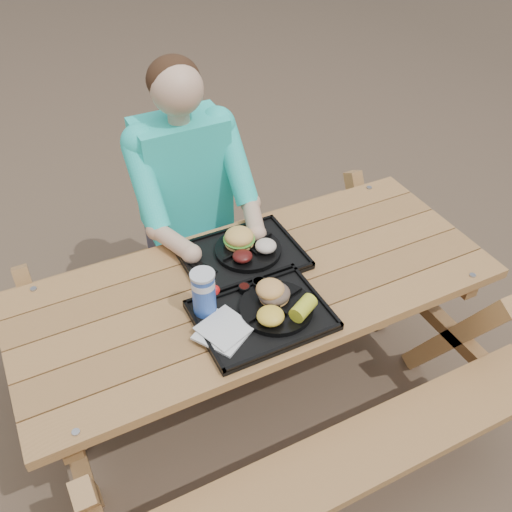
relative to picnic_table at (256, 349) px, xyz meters
name	(u,v)px	position (x,y,z in m)	size (l,w,h in m)	color
ground	(256,402)	(0.00, 0.00, -0.38)	(60.00, 60.00, 0.00)	#999999
picnic_table	(256,349)	(0.00, 0.00, 0.00)	(1.80, 1.49, 0.75)	#999999
tray_near	(261,316)	(-0.06, -0.17, 0.39)	(0.45, 0.35, 0.02)	black
tray_far	(242,257)	(0.01, 0.14, 0.39)	(0.45, 0.35, 0.02)	black
plate_near	(276,308)	(-0.01, -0.18, 0.41)	(0.26, 0.26, 0.02)	black
plate_far	(248,250)	(0.04, 0.15, 0.41)	(0.26, 0.26, 0.02)	black
napkin_stack	(223,332)	(-0.22, -0.19, 0.40)	(0.16, 0.16, 0.02)	silver
soda_cup	(204,294)	(-0.23, -0.07, 0.48)	(0.08, 0.08, 0.16)	#1640A6
condiment_bbq	(244,288)	(-0.07, -0.04, 0.41)	(0.04, 0.04, 0.03)	black
condiment_mustard	(259,284)	(-0.01, -0.05, 0.41)	(0.05, 0.05, 0.03)	gold
sandwich	(274,287)	(0.00, -0.14, 0.47)	(0.11, 0.11, 0.11)	#DE994E
mac_cheese	(271,316)	(-0.06, -0.23, 0.44)	(0.09, 0.09, 0.05)	yellow
corn_cob	(303,308)	(0.05, -0.25, 0.44)	(0.10, 0.10, 0.06)	yellow
cutlery_far	(201,265)	(-0.15, 0.16, 0.40)	(0.03, 0.15, 0.01)	black
burger	(239,233)	(0.02, 0.19, 0.47)	(0.12, 0.12, 0.10)	#ECAF53
baked_beans	(242,256)	(-0.01, 0.10, 0.43)	(0.08, 0.08, 0.03)	#49100E
potato_salad	(266,246)	(0.10, 0.11, 0.44)	(0.08, 0.08, 0.05)	beige
diner	(188,218)	(-0.03, 0.63, 0.27)	(0.48, 0.84, 1.28)	#1AB5B6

